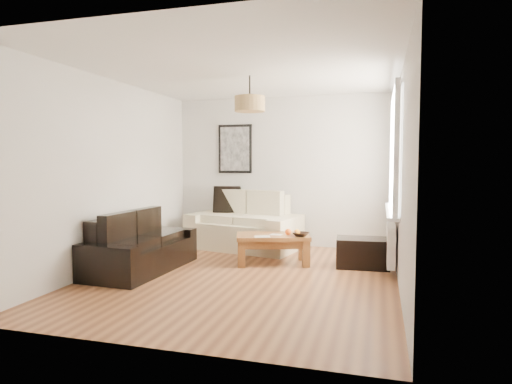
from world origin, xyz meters
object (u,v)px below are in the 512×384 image
(coffee_table, at_px, (273,249))
(ottoman, at_px, (363,253))
(loveseat_cream, at_px, (244,222))
(sofa_leather, at_px, (141,244))

(coffee_table, relative_size, ottoman, 1.45)
(ottoman, bearing_deg, loveseat_cream, 157.34)
(loveseat_cream, height_order, ottoman, loveseat_cream)
(sofa_leather, height_order, coffee_table, sofa_leather)
(sofa_leather, distance_m, coffee_table, 1.84)
(coffee_table, bearing_deg, ottoman, 5.95)
(coffee_table, bearing_deg, loveseat_cream, 127.51)
(ottoman, bearing_deg, coffee_table, -174.05)
(loveseat_cream, relative_size, sofa_leather, 1.08)
(loveseat_cream, distance_m, sofa_leather, 2.03)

